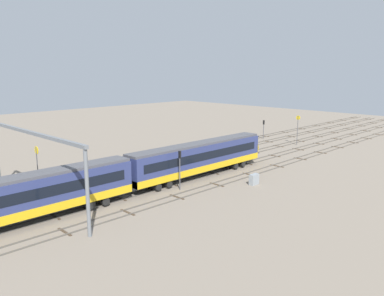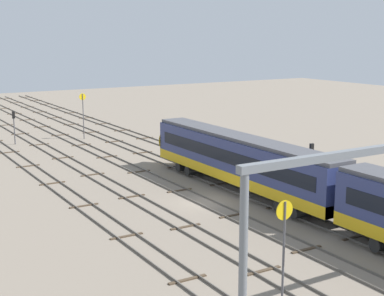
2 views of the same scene
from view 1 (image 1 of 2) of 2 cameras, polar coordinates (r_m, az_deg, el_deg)
ground_plane at (r=57.57m, az=-2.96°, el=-3.64°), size 195.55×195.55×0.00m
track_near_foreground at (r=51.58m, az=3.67°, el=-5.35°), size 179.55×2.40×0.16m
track_with_train at (r=54.47m, az=0.17°, el=-4.42°), size 179.55×2.40×0.16m
track_middle at (r=57.55m, az=-2.96°, el=-3.57°), size 179.55×2.40×0.16m
track_second_far at (r=60.79m, az=-5.76°, el=-2.80°), size 179.55×2.40×0.16m
track_far_background at (r=64.17m, az=-8.27°, el=-2.10°), size 179.55×2.40×0.16m
overhead_gantry at (r=45.21m, az=-22.41°, el=-0.02°), size 0.40×22.91×8.50m
speed_sign_near_foreground at (r=52.74m, az=-21.78°, el=-1.76°), size 0.14×1.02×5.53m
speed_sign_mid_trackside at (r=80.90m, az=15.25°, el=3.07°), size 0.14×0.88×5.98m
signal_light_trackside_approach at (r=48.59m, az=-1.80°, el=-2.48°), size 0.31×0.32×5.04m
signal_light_trackside_departure at (r=86.32m, az=10.47°, el=3.09°), size 0.31×0.32×4.16m
relay_cabinet at (r=52.12m, az=9.09°, el=-4.57°), size 1.43×0.68×1.41m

